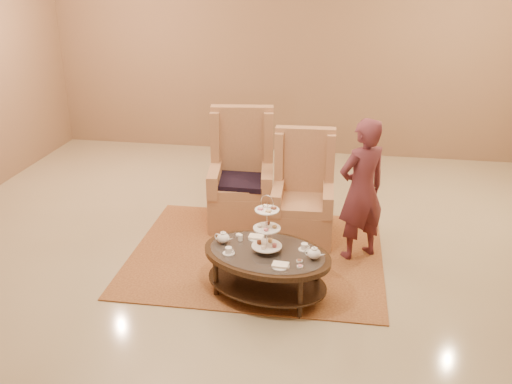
% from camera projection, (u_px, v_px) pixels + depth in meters
% --- Properties ---
extents(ground, '(8.00, 8.00, 0.00)m').
position_uv_depth(ground, '(255.00, 270.00, 5.93)').
color(ground, tan).
rests_on(ground, ground).
extents(ceiling, '(8.00, 8.00, 0.02)m').
position_uv_depth(ceiling, '(255.00, 270.00, 5.93)').
color(ceiling, white).
rests_on(ceiling, ground).
extents(wall_back, '(8.00, 0.04, 3.50)m').
position_uv_depth(wall_back, '(298.00, 45.00, 8.91)').
color(wall_back, '#8E6B4D').
rests_on(wall_back, ground).
extents(rug, '(2.74, 2.30, 0.01)m').
position_uv_depth(rug, '(257.00, 254.00, 6.24)').
color(rug, '#A4703A').
rests_on(rug, ground).
extents(tea_table, '(1.42, 1.15, 1.04)m').
position_uv_depth(tea_table, '(267.00, 260.00, 5.36)').
color(tea_table, black).
rests_on(tea_table, ground).
extents(armchair_left, '(0.84, 0.87, 1.39)m').
position_uv_depth(armchair_left, '(242.00, 185.00, 6.89)').
color(armchair_left, '#AD7951').
rests_on(armchair_left, ground).
extents(armchair_right, '(0.71, 0.73, 1.25)m').
position_uv_depth(armchair_right, '(303.00, 203.00, 6.51)').
color(armchair_right, '#AD7951').
rests_on(armchair_right, ground).
extents(person, '(0.67, 0.63, 1.55)m').
position_uv_depth(person, '(362.00, 190.00, 5.92)').
color(person, '#59262D').
rests_on(person, ground).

